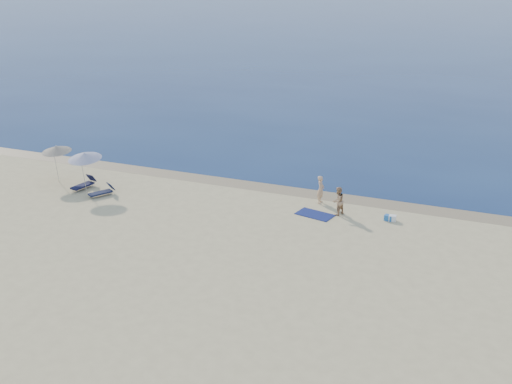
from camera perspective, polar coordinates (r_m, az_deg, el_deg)
ground at (r=22.63m, az=-15.62°, el=-16.10°), size 160.00×160.00×0.00m
sea at (r=115.33m, az=15.98°, el=13.59°), size 240.00×160.00×0.01m
wet_sand_strip at (r=37.81m, az=1.92°, el=0.30°), size 240.00×1.60×0.00m
person_left at (r=35.60m, az=5.77°, el=0.22°), size 0.42×0.60×1.58m
person_right at (r=34.15m, az=7.30°, el=-0.80°), size 0.88×0.95×1.55m
beach_towel at (r=34.27m, az=5.26°, el=-2.00°), size 2.13×1.49×0.03m
white_bag at (r=34.07m, az=12.04°, el=-2.29°), size 0.38×0.33×0.31m
blue_cooler at (r=34.10m, az=11.70°, el=-2.26°), size 0.46×0.36×0.29m
umbrella_near at (r=37.92m, az=-15.00°, el=3.12°), size 2.03×2.06×2.50m
umbrella_far at (r=40.14m, az=-17.33°, el=3.68°), size 1.97×1.99×2.35m
lounger_left at (r=39.08m, az=-15.04°, el=0.67°), size 0.85×1.69×0.71m
lounger_right at (r=37.70m, az=-13.50°, el=0.03°), size 1.19×1.53×0.66m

